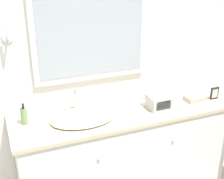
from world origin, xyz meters
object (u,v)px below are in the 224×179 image
object	(u,v)px
appliance_box	(159,102)
picture_frame	(214,93)
sink_basin	(83,117)
soap_bottle	(24,116)

from	to	relation	value
appliance_box	picture_frame	distance (m)	0.55
sink_basin	appliance_box	xyz separation A→B (m)	(0.65, -0.05, 0.04)
sink_basin	soap_bottle	xyz separation A→B (m)	(-0.43, 0.08, 0.05)
soap_bottle	appliance_box	size ratio (longest dim) A/B	0.95
sink_basin	appliance_box	distance (m)	0.65
sink_basin	picture_frame	size ratio (longest dim) A/B	4.70
soap_bottle	sink_basin	bearing A→B (deg)	-11.08
soap_bottle	appliance_box	distance (m)	1.08
appliance_box	picture_frame	xyz separation A→B (m)	(0.54, -0.03, -0.00)
sink_basin	appliance_box	bearing A→B (deg)	-4.68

